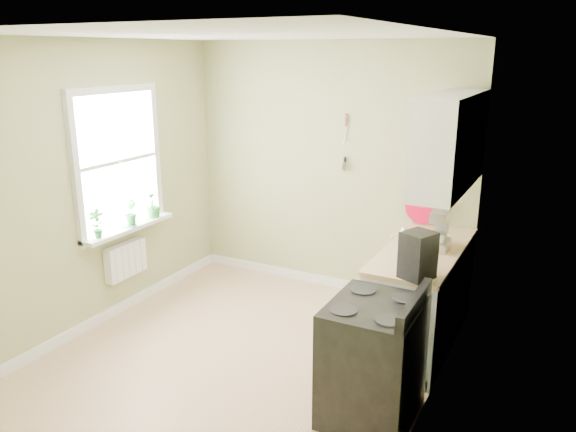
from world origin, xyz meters
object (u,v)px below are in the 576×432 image
at_px(stove, 373,360).
at_px(stand_mixer, 439,230).
at_px(coffee_maker, 417,256).
at_px(kettle, 403,236).

xyz_separation_m(stove, stand_mixer, (0.12, 1.32, 0.62)).
xyz_separation_m(stove, coffee_maker, (0.13, 0.56, 0.63)).
bearing_deg(coffee_maker, kettle, 114.30).
height_order(stand_mixer, kettle, stand_mixer).
relative_size(stove, coffee_maker, 2.76).
bearing_deg(coffee_maker, stand_mixer, 90.91).
bearing_deg(stand_mixer, kettle, -163.47).
relative_size(stand_mixer, coffee_maker, 1.05).
relative_size(kettle, coffee_maker, 0.48).
xyz_separation_m(stove, kettle, (-0.17, 1.23, 0.55)).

